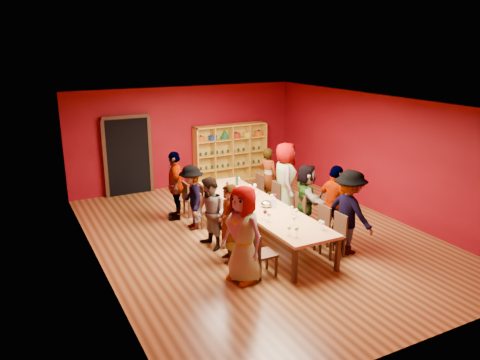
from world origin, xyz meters
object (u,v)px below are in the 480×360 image
(shelving_unit, at_px, (230,150))
(spittoon_bowl, at_px, (267,204))
(chair_person_left_3, at_px, (202,207))
(person_right_4, at_px, (268,177))
(person_right_1, at_px, (335,205))
(chair_person_right_3, at_px, (272,198))
(chair_person_left_4, at_px, (190,197))
(person_left_0, at_px, (243,234))
(chair_person_right_2, at_px, (297,211))
(person_right_2, at_px, (306,197))
(chair_person_left_0, at_px, (260,251))
(chair_person_left_1, at_px, (239,235))
(person_right_0, at_px, (349,212))
(chair_person_right_1, at_px, (320,224))
(chair_person_right_0, at_px, (336,233))
(chair_person_right_4, at_px, (256,189))
(person_left_2, at_px, (210,214))
(person_left_1, at_px, (228,223))
(chair_person_left_2, at_px, (224,224))
(wine_bottle, at_px, (237,181))
(person_left_3, at_px, (192,197))
(tasting_table, at_px, (259,207))
(person_left_4, at_px, (175,185))
(person_right_3, at_px, (285,179))

(shelving_unit, distance_m, spittoon_bowl, 4.68)
(chair_person_left_3, xyz_separation_m, person_right_4, (2.18, 0.63, 0.29))
(person_right_1, bearing_deg, chair_person_right_3, 5.00)
(chair_person_left_4, relative_size, person_right_4, 0.57)
(person_left_0, xyz_separation_m, chair_person_left_3, (0.36, 2.76, -0.42))
(chair_person_right_2, xyz_separation_m, person_right_2, (0.25, -0.00, 0.29))
(chair_person_left_0, relative_size, person_right_1, 0.51)
(chair_person_left_1, height_order, person_right_2, person_right_2)
(person_right_0, relative_size, spittoon_bowl, 6.62)
(chair_person_right_1, height_order, spittoon_bowl, chair_person_right_1)
(chair_person_right_0, bearing_deg, person_left_0, -178.35)
(chair_person_right_2, height_order, chair_person_right_3, same)
(chair_person_left_0, distance_m, chair_person_right_4, 3.85)
(person_right_4, bearing_deg, person_right_0, 156.70)
(person_left_2, bearing_deg, chair_person_left_0, 3.83)
(person_left_1, bearing_deg, person_right_1, 94.20)
(chair_person_right_3, bearing_deg, person_left_2, -154.57)
(chair_person_left_4, distance_m, chair_person_right_4, 1.83)
(chair_person_left_2, bearing_deg, person_left_1, -109.78)
(person_left_2, height_order, person_right_1, person_right_1)
(person_right_0, height_order, wine_bottle, person_right_0)
(chair_person_right_3, xyz_separation_m, wine_bottle, (-0.67, 0.64, 0.37))
(person_right_4, bearing_deg, chair_person_left_0, 124.71)
(person_left_3, relative_size, person_right_0, 0.86)
(person_right_0, distance_m, chair_person_right_4, 3.37)
(chair_person_left_1, bearing_deg, tasting_table, 41.03)
(person_left_3, height_order, person_left_4, person_left_4)
(spittoon_bowl, bearing_deg, person_left_0, -132.84)
(tasting_table, bearing_deg, chair_person_right_3, 45.57)
(person_right_4, xyz_separation_m, spittoon_bowl, (-1.19, -1.93, 0.03))
(person_left_2, bearing_deg, chair_person_left_4, 162.83)
(chair_person_left_1, bearing_deg, chair_person_right_2, 19.55)
(person_left_2, bearing_deg, chair_person_left_2, 81.93)
(person_right_1, bearing_deg, person_left_1, 78.59)
(person_right_1, bearing_deg, person_left_0, 97.61)
(person_right_4, height_order, wine_bottle, person_right_4)
(person_left_0, bearing_deg, person_right_2, 103.40)
(person_left_0, bearing_deg, chair_person_left_4, 156.07)
(person_left_1, relative_size, wine_bottle, 5.33)
(chair_person_left_0, bearing_deg, person_left_2, 101.90)
(shelving_unit, xyz_separation_m, person_left_2, (-2.63, -4.41, -0.20))
(person_left_2, height_order, spittoon_bowl, person_left_2)
(person_right_0, bearing_deg, person_right_4, -8.93)
(person_left_4, distance_m, chair_person_right_3, 2.43)
(person_right_1, xyz_separation_m, person_right_3, (-0.01, 1.97, 0.06))
(chair_person_left_4, bearing_deg, person_left_2, -99.11)
(chair_person_right_3, bearing_deg, chair_person_right_0, -90.00)
(chair_person_left_4, xyz_separation_m, chair_person_right_3, (1.82, -1.01, 0.00))
(person_left_3, height_order, person_right_1, person_right_1)
(chair_person_left_0, relative_size, person_right_2, 0.56)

